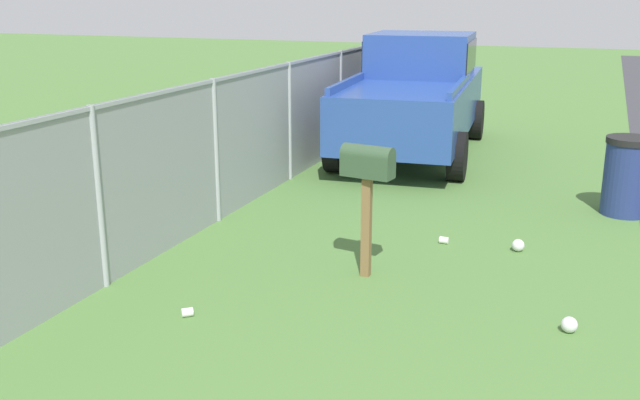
# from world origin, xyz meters

# --- Properties ---
(mailbox) EXTENTS (0.28, 0.55, 1.37)m
(mailbox) POSITION_xyz_m (6.55, 0.83, 1.10)
(mailbox) COLOR brown
(mailbox) RESTS_ON ground
(pickup_truck) EXTENTS (5.35, 2.55, 2.09)m
(pickup_truck) POSITION_xyz_m (12.60, 1.85, 1.10)
(pickup_truck) COLOR #284793
(pickup_truck) RESTS_ON ground
(trash_bin) EXTENTS (0.62, 0.62, 1.02)m
(trash_bin) POSITION_xyz_m (9.83, -1.67, 0.52)
(trash_bin) COLOR navy
(trash_bin) RESTS_ON ground
(fence_section) EXTENTS (13.83, 0.07, 1.80)m
(fence_section) POSITION_xyz_m (7.64, 3.15, 0.97)
(fence_section) COLOR #9EA3A8
(fence_section) RESTS_ON ground
(litter_bag_midfield_a) EXTENTS (0.14, 0.14, 0.14)m
(litter_bag_midfield_a) POSITION_xyz_m (5.94, -1.20, 0.07)
(litter_bag_midfield_a) COLOR silver
(litter_bag_midfield_a) RESTS_ON ground
(litter_cup_far_scatter) EXTENTS (0.13, 0.13, 0.08)m
(litter_cup_far_scatter) POSITION_xyz_m (5.03, 2.03, 0.04)
(litter_cup_far_scatter) COLOR white
(litter_cup_far_scatter) RESTS_ON ground
(litter_cup_midfield_b) EXTENTS (0.08, 0.10, 0.08)m
(litter_cup_midfield_b) POSITION_xyz_m (7.82, 0.28, 0.04)
(litter_cup_midfield_b) COLOR white
(litter_cup_midfield_b) RESTS_ON ground
(litter_bag_by_mailbox) EXTENTS (0.14, 0.14, 0.14)m
(litter_bag_by_mailbox) POSITION_xyz_m (7.86, -0.55, 0.07)
(litter_bag_by_mailbox) COLOR silver
(litter_bag_by_mailbox) RESTS_ON ground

